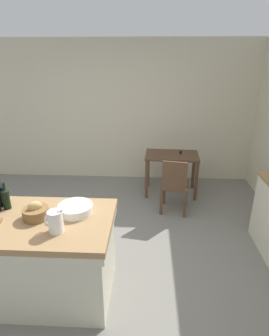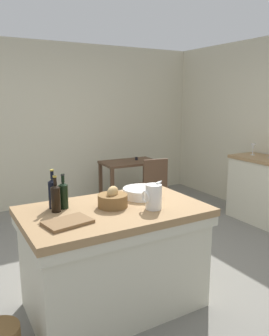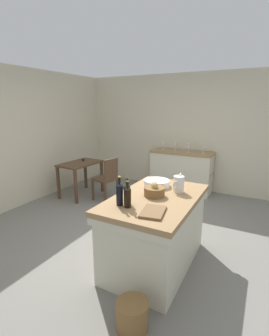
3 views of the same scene
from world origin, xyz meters
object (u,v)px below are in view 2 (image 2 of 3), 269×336
island_table (114,254)px  writing_desk (130,168)px  wash_bowl (142,193)px  wine_bottle_dark (64,195)px  wooden_chair (152,185)px  wine_bottle_amber (53,193)px  wine_glass_right (253,147)px  bread_basket (113,200)px  cutting_board (68,222)px  wine_bottle_green (56,197)px  pitcher (153,196)px

island_table → writing_desk: size_ratio=1.57×
island_table → wash_bowl: (0.35, 0.15, 0.44)m
wine_bottle_dark → wooden_chair: bearing=39.7°
wine_bottle_amber → wine_glass_right: bearing=13.7°
bread_basket → cutting_board: 0.48m
wine_bottle_amber → wine_bottle_green: bearing=-94.8°
pitcher → wine_bottle_amber: (-0.68, 0.42, 0.02)m
pitcher → cutting_board: (-0.70, 0.03, -0.09)m
wine_bottle_amber → writing_desk: bearing=48.6°
writing_desk → cutting_board: 3.17m
writing_desk → wash_bowl: (-1.11, -2.23, 0.31)m
wine_bottle_amber → wine_glass_right: 3.27m
wash_bowl → wine_glass_right: wine_glass_right is taller
wooden_chair → bread_basket: size_ratio=3.67×
wooden_chair → island_table: bearing=-130.8°
pitcher → cutting_board: size_ratio=0.76×
bread_basket → wine_glass_right: size_ratio=1.46×
writing_desk → wine_bottle_dark: wine_bottle_dark is taller
writing_desk → wine_bottle_amber: (-1.88, -2.13, 0.39)m
wine_bottle_green → writing_desk: bearing=49.8°
wine_bottle_green → wine_glass_right: size_ratio=1.74×
wash_bowl → cutting_board: bearing=-159.3°
wooden_chair → pitcher: size_ratio=3.66×
wash_bowl → cutting_board: (-0.79, -0.30, -0.03)m
wash_bowl → wine_glass_right: size_ratio=2.04×
wooden_chair → wine_bottle_amber: wine_bottle_amber is taller
writing_desk → cutting_board: cutting_board is taller
wine_bottle_dark → wine_bottle_amber: wine_bottle_amber is taller
writing_desk → cutting_board: size_ratio=2.89×
wine_bottle_amber → wash_bowl: bearing=-6.9°
pitcher → wooden_chair: bearing=57.4°
wooden_chair → wine_bottle_amber: (-1.88, -1.45, 0.52)m
pitcher → bread_basket: 0.33m
wine_bottle_green → pitcher: bearing=-24.6°
writing_desk → wash_bowl: size_ratio=2.74×
pitcher → bread_basket: bearing=141.3°
wooden_chair → pitcher: pitcher is taller
wash_bowl → bread_basket: size_ratio=1.40×
cutting_board → wine_glass_right: size_ratio=1.94×
wash_bowl → wine_glass_right: (2.40, 0.87, 0.12)m
wine_bottle_amber → wine_glass_right: wine_bottle_amber is taller
wash_bowl → wine_bottle_dark: (-0.70, 0.04, 0.07)m
island_table → pitcher: pitcher is taller
wash_bowl → bread_basket: bearing=-161.1°
cutting_board → wine_glass_right: (3.19, 1.17, 0.15)m
writing_desk → wine_bottle_amber: 2.87m
island_table → wine_glass_right: (2.75, 1.01, 0.56)m
wooden_chair → wash_bowl: bearing=-125.7°
wine_bottle_green → wine_glass_right: 3.30m
writing_desk → pitcher: size_ratio=3.81×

